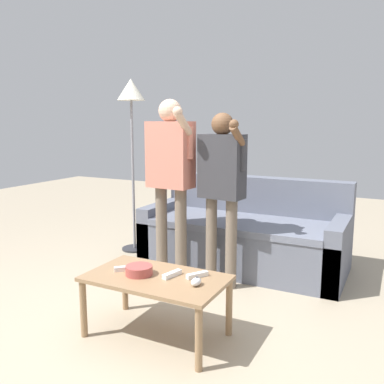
{
  "coord_description": "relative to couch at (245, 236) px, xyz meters",
  "views": [
    {
      "loc": [
        1.51,
        -2.15,
        1.39
      ],
      "look_at": [
        0.17,
        0.46,
        0.89
      ],
      "focal_mm": 38.54,
      "sensor_mm": 36.0,
      "label": 1
    }
  ],
  "objects": [
    {
      "name": "ground_plane",
      "position": [
        -0.2,
        -1.56,
        -0.29
      ],
      "size": [
        12.0,
        12.0,
        0.0
      ],
      "primitive_type": "plane",
      "color": "tan"
    },
    {
      "name": "couch",
      "position": [
        0.0,
        0.0,
        0.0
      ],
      "size": [
        1.91,
        0.88,
        0.84
      ],
      "color": "slate",
      "rests_on": "ground"
    },
    {
      "name": "coffee_table",
      "position": [
        -0.04,
        -1.57,
        0.06
      ],
      "size": [
        0.9,
        0.52,
        0.41
      ],
      "color": "#997551",
      "rests_on": "ground"
    },
    {
      "name": "snack_bowl",
      "position": [
        -0.16,
        -1.59,
        0.15
      ],
      "size": [
        0.18,
        0.18,
        0.06
      ],
      "primitive_type": "cylinder",
      "color": "#B24C47",
      "rests_on": "coffee_table"
    },
    {
      "name": "game_remote_nunchuk",
      "position": [
        0.26,
        -1.59,
        0.14
      ],
      "size": [
        0.06,
        0.09,
        0.05
      ],
      "color": "white",
      "rests_on": "coffee_table"
    },
    {
      "name": "floor_lamp",
      "position": [
        -1.25,
        -0.09,
        1.26
      ],
      "size": [
        0.29,
        0.29,
        1.84
      ],
      "color": "#2D2D33",
      "rests_on": "ground"
    },
    {
      "name": "player_center",
      "position": [
        -0.0,
        -0.59,
        0.63
      ],
      "size": [
        0.43,
        0.33,
        1.47
      ],
      "color": "#756656",
      "rests_on": "ground"
    },
    {
      "name": "player_left",
      "position": [
        -0.47,
        -0.63,
        0.71
      ],
      "size": [
        0.47,
        0.35,
        1.59
      ],
      "color": "#756656",
      "rests_on": "ground"
    },
    {
      "name": "game_remote_wand_near",
      "position": [
        0.2,
        -1.46,
        0.13
      ],
      "size": [
        0.11,
        0.14,
        0.03
      ],
      "color": "white",
      "rests_on": "coffee_table"
    },
    {
      "name": "game_remote_wand_far",
      "position": [
        0.05,
        -1.52,
        0.13
      ],
      "size": [
        0.07,
        0.16,
        0.03
      ],
      "color": "white",
      "rests_on": "coffee_table"
    },
    {
      "name": "game_remote_wand_spare",
      "position": [
        -0.28,
        -1.57,
        0.13
      ],
      "size": [
        0.13,
        0.13,
        0.03
      ],
      "color": "white",
      "rests_on": "coffee_table"
    }
  ]
}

